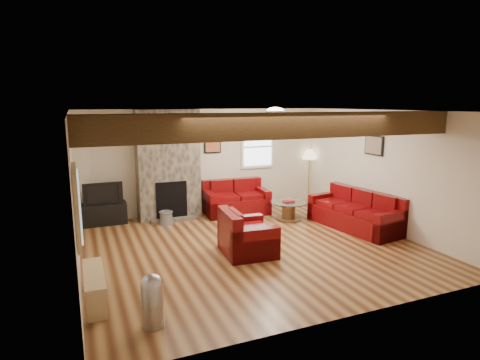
% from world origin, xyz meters
% --- Properties ---
extents(room, '(8.00, 8.00, 8.00)m').
position_xyz_m(room, '(0.00, 0.00, 1.25)').
color(room, '#522C15').
rests_on(room, ground).
extents(floor, '(6.00, 6.00, 0.00)m').
position_xyz_m(floor, '(0.00, 0.00, 0.00)').
color(floor, '#522C15').
rests_on(floor, ground).
extents(oak_beam, '(6.00, 0.36, 0.38)m').
position_xyz_m(oak_beam, '(0.00, -1.25, 2.31)').
color(oak_beam, '#33220F').
rests_on(oak_beam, room).
extents(chimney_breast, '(1.40, 0.67, 2.50)m').
position_xyz_m(chimney_breast, '(-1.00, 2.49, 1.22)').
color(chimney_breast, '#3C352E').
rests_on(chimney_breast, floor).
extents(back_window, '(0.90, 0.08, 1.10)m').
position_xyz_m(back_window, '(1.35, 2.71, 1.55)').
color(back_window, silver).
rests_on(back_window, room).
extents(hatch_window, '(0.08, 1.00, 0.90)m').
position_xyz_m(hatch_window, '(-2.96, -1.50, 1.45)').
color(hatch_window, tan).
rests_on(hatch_window, room).
extents(ceiling_dome, '(0.40, 0.40, 0.18)m').
position_xyz_m(ceiling_dome, '(0.90, 0.90, 2.44)').
color(ceiling_dome, white).
rests_on(ceiling_dome, room).
extents(artwork_back, '(0.42, 0.06, 0.52)m').
position_xyz_m(artwork_back, '(0.15, 2.71, 1.70)').
color(artwork_back, black).
rests_on(artwork_back, room).
extents(artwork_right, '(0.06, 0.55, 0.42)m').
position_xyz_m(artwork_right, '(2.96, 0.30, 1.75)').
color(artwork_right, black).
rests_on(artwork_right, room).
extents(sofa_three, '(1.16, 2.16, 0.80)m').
position_xyz_m(sofa_three, '(2.48, 0.20, 0.40)').
color(sofa_three, '#480507').
rests_on(sofa_three, floor).
extents(loveseat, '(1.55, 0.95, 0.80)m').
position_xyz_m(loveseat, '(0.57, 2.23, 0.40)').
color(loveseat, '#480507').
rests_on(loveseat, floor).
extents(armchair_red, '(0.92, 1.04, 0.79)m').
position_xyz_m(armchair_red, '(-0.22, -0.27, 0.39)').
color(armchair_red, '#480507').
rests_on(armchair_red, floor).
extents(coffee_table, '(0.86, 0.86, 0.45)m').
position_xyz_m(coffee_table, '(1.49, 1.29, 0.21)').
color(coffee_table, '#472C17').
rests_on(coffee_table, floor).
extents(tv_cabinet, '(0.95, 0.38, 0.48)m').
position_xyz_m(tv_cabinet, '(-2.45, 2.53, 0.24)').
color(tv_cabinet, black).
rests_on(tv_cabinet, floor).
extents(television, '(0.83, 0.11, 0.48)m').
position_xyz_m(television, '(-2.45, 2.53, 0.72)').
color(television, black).
rests_on(television, tv_cabinet).
extents(floor_lamp, '(0.37, 0.37, 1.43)m').
position_xyz_m(floor_lamp, '(2.80, 2.55, 1.23)').
color(floor_lamp, tan).
rests_on(floor_lamp, floor).
extents(pine_bench, '(0.26, 1.12, 0.42)m').
position_xyz_m(pine_bench, '(-2.83, -1.14, 0.21)').
color(pine_bench, tan).
rests_on(pine_bench, floor).
extents(pedal_bin, '(0.35, 0.35, 0.67)m').
position_xyz_m(pedal_bin, '(-2.22, -2.03, 0.33)').
color(pedal_bin, '#A6A6AB').
rests_on(pedal_bin, floor).
extents(coal_bucket, '(0.32, 0.32, 0.30)m').
position_xyz_m(coal_bucket, '(-1.19, 2.00, 0.15)').
color(coal_bucket, gray).
rests_on(coal_bucket, floor).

